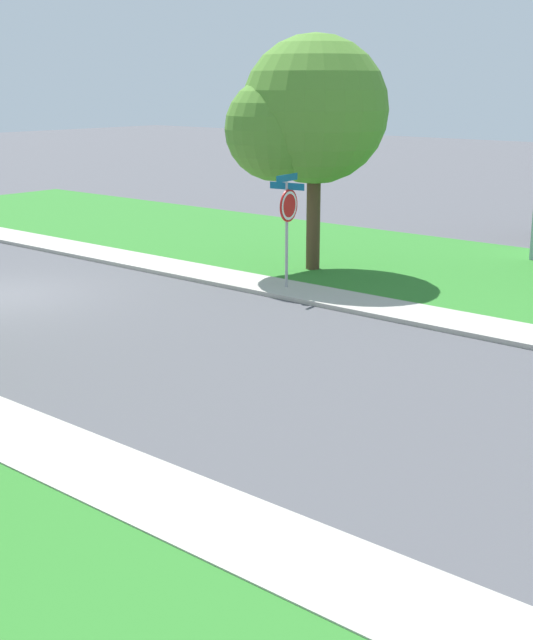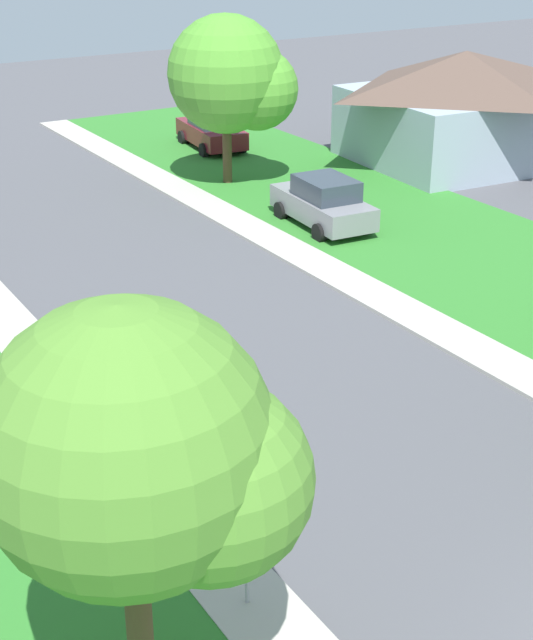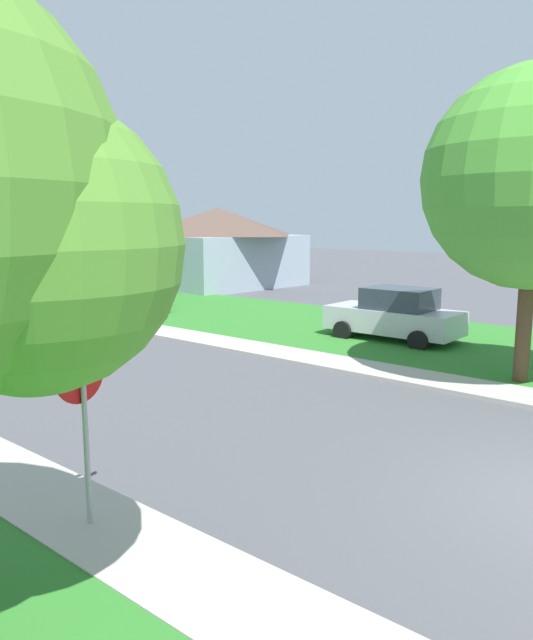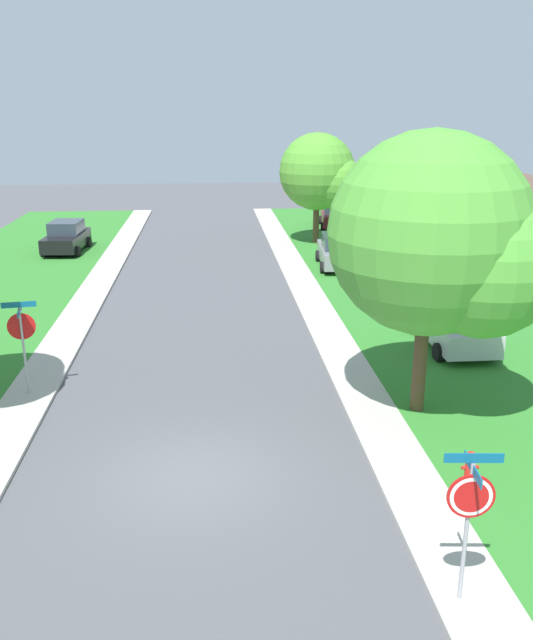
% 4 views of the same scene
% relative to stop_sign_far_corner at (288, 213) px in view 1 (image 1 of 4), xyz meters
% --- Properties ---
extents(ground_plane, '(120.00, 120.00, 0.00)m').
position_rel_stop_sign_far_corner_xyz_m(ground_plane, '(4.75, -4.78, -1.89)').
color(ground_plane, '#4C4C51').
extents(sidewalk_east, '(1.40, 56.00, 0.10)m').
position_rel_stop_sign_far_corner_xyz_m(sidewalk_east, '(9.45, 7.22, -1.84)').
color(sidewalk_east, '#ADA89E').
rests_on(sidewalk_east, ground).
extents(stop_sign_far_corner, '(0.91, 0.91, 2.77)m').
position_rel_stop_sign_far_corner_xyz_m(stop_sign_far_corner, '(0.00, 0.00, 0.00)').
color(stop_sign_far_corner, '#9E9EA3').
rests_on(stop_sign_far_corner, ground).
extents(tree_sidewalk_far, '(4.00, 3.72, 6.02)m').
position_rel_stop_sign_far_corner_xyz_m(tree_sidewalk_far, '(-1.96, -1.05, 2.14)').
color(tree_sidewalk_far, '#4C3823').
rests_on(tree_sidewalk_far, ground).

